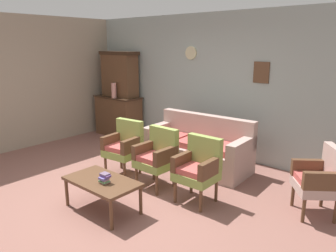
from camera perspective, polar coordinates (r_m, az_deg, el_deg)
ground_plane at (r=4.78m, az=-9.48°, el=-12.33°), size 7.68×7.68×0.00m
wall_back_with_decor at (r=6.33m, az=8.62°, el=7.06°), size 6.40×0.09×2.70m
wall_left_side at (r=7.14m, az=-27.03°, el=6.46°), size 0.06×5.20×2.70m
side_cabinet at (r=7.80m, az=-8.69°, el=1.78°), size 1.16×0.55×0.93m
cabinet_upper_hutch at (r=7.70m, az=-8.51°, el=9.05°), size 0.99×0.38×1.03m
vase_on_cabinet at (r=7.51m, az=-9.48°, el=6.17°), size 0.11×0.11×0.34m
floral_couch at (r=5.74m, az=5.26°, el=-4.09°), size 1.89×0.88×0.90m
armchair_near_cabinet at (r=5.43m, az=-7.71°, el=-3.33°), size 0.57×0.54×0.90m
armchair_near_couch_end at (r=4.91m, az=-1.91°, el=-5.12°), size 0.52×0.49×0.90m
armchair_row_middle at (r=4.47m, az=5.34°, el=-7.16°), size 0.53×0.50×0.90m
wingback_chair_by_fireplace at (r=4.52m, az=25.14°, el=-8.25°), size 0.70×0.71×0.90m
coffee_table at (r=4.34m, az=-11.50°, el=-9.81°), size 1.00×0.56×0.42m
book_stack_on_table at (r=4.21m, az=-11.09°, el=-9.01°), size 0.15×0.12×0.13m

